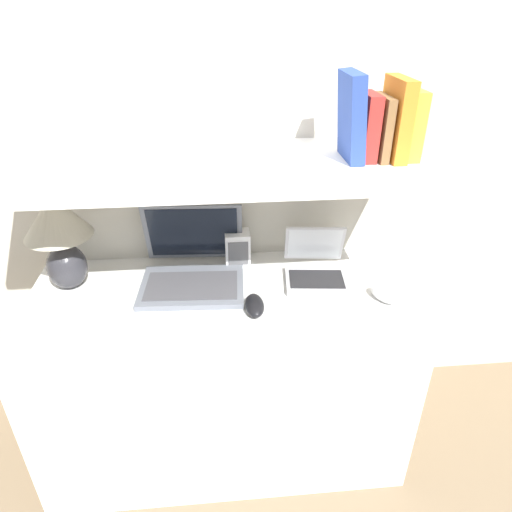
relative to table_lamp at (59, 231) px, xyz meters
The scene contains 16 objects.
ground_plane 1.13m from the table_lamp, 36.27° to the right, with size 12.00×12.00×0.00m, color #7A664C.
wall_back 0.63m from the table_lamp, 25.12° to the left, with size 6.00×0.05×2.40m.
desk 0.78m from the table_lamp, 11.06° to the right, with size 1.30×0.56×0.72m.
back_riser 0.66m from the table_lamp, 20.89° to the left, with size 1.30×0.04×1.13m.
shelf 0.56m from the table_lamp, ahead, with size 1.30×0.50×0.03m.
table_lamp is the anchor object (origin of this frame).
laptop_large 0.45m from the table_lamp, ahead, with size 0.37×0.34×0.26m.
laptop_small 0.87m from the table_lamp, ahead, with size 0.23×0.25×0.18m.
computer_mouse 0.68m from the table_lamp, 18.07° to the right, with size 0.06×0.12×0.04m.
second_mouse 1.09m from the table_lamp, ahead, with size 0.10×0.12×0.04m.
router_box 0.61m from the table_lamp, ahead, with size 0.09×0.08×0.13m.
book_yellow 1.16m from the table_lamp, ahead, with size 0.04×0.13×0.20m.
book_orange 1.12m from the table_lamp, ahead, with size 0.04×0.17×0.24m.
book_brown 1.07m from the table_lamp, ahead, with size 0.03×0.15×0.19m.
book_red 1.03m from the table_lamp, ahead, with size 0.04×0.13×0.20m.
book_blue 0.99m from the table_lamp, ahead, with size 0.07×0.16×0.26m.
Camera 1 is at (-0.00, -1.00, 1.60)m, focal length 32.00 mm.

